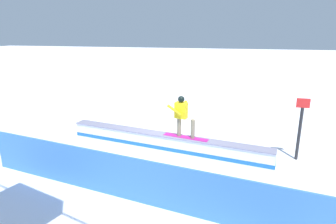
% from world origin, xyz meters
% --- Properties ---
extents(ground_plane, '(120.00, 120.00, 0.00)m').
position_xyz_m(ground_plane, '(0.00, 0.00, 0.00)').
color(ground_plane, white).
extents(grind_box, '(7.45, 1.72, 0.60)m').
position_xyz_m(grind_box, '(0.00, 0.00, 0.27)').
color(grind_box, white).
rests_on(grind_box, ground_plane).
extents(snowboarder, '(1.60, 0.57, 1.43)m').
position_xyz_m(snowboarder, '(-0.66, 0.11, 1.38)').
color(snowboarder, '#BF1E8C').
rests_on(snowboarder, grind_box).
extents(safety_fence, '(9.23, 1.64, 1.18)m').
position_xyz_m(safety_fence, '(0.00, 3.25, 0.59)').
color(safety_fence, '#3C78EC').
rests_on(safety_fence, ground_plane).
extents(trail_marker, '(0.40, 0.10, 2.07)m').
position_xyz_m(trail_marker, '(-4.43, -0.30, 1.11)').
color(trail_marker, '#262628').
rests_on(trail_marker, ground_plane).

